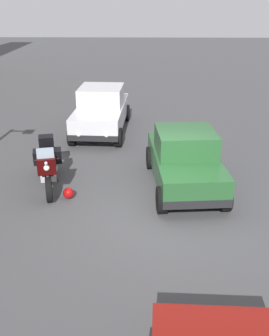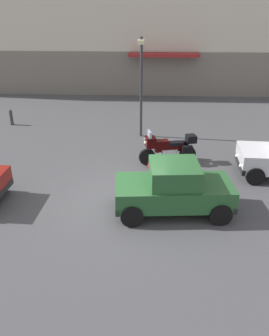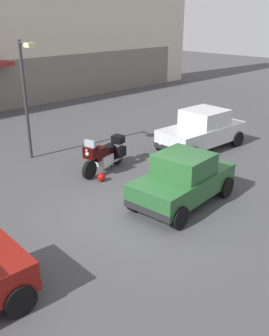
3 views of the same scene
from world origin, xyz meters
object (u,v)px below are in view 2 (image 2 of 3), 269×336
(car_compact_side, at_px, (174,188))
(streetlamp_curbside, at_px, (141,78))
(helmet, at_px, (151,166))
(motorcycle, at_px, (169,148))
(bollard_curbside, at_px, (11,117))

(car_compact_side, relative_size, streetlamp_curbside, 0.81)
(helmet, height_order, streetlamp_curbside, streetlamp_curbside)
(motorcycle, xyz_separation_m, helmet, (-0.68, -0.64, -0.48))
(helmet, distance_m, streetlamp_curbside, 4.39)
(streetlamp_curbside, bearing_deg, helmet, -81.81)
(streetlamp_curbside, bearing_deg, car_compact_side, -79.43)
(helmet, distance_m, bollard_curbside, 8.73)
(car_compact_side, xyz_separation_m, bollard_curbside, (-7.84, 7.93, -0.35))
(car_compact_side, bearing_deg, bollard_curbside, 129.84)
(helmet, height_order, bollard_curbside, bollard_curbside)
(bollard_curbside, bearing_deg, car_compact_side, -45.33)
(streetlamp_curbside, relative_size, bollard_curbside, 5.53)
(car_compact_side, xyz_separation_m, streetlamp_curbside, (-1.20, 6.44, 1.94))
(motorcycle, height_order, helmet, motorcycle)
(motorcycle, bearing_deg, helmet, 29.59)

